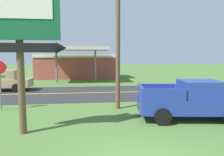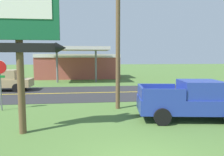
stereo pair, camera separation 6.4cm
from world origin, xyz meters
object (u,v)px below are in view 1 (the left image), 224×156
Objects in this scene: stop_sign at (0,76)px; pickup_blue_parked_on_lawn at (192,100)px; gas_station at (78,65)px; motel_sign at (19,24)px; pickup_tan_on_road at (2,81)px; utility_pole at (118,22)px.

stop_sign reaches higher than pickup_blue_parked_on_lawn.
stop_sign is 19.53m from gas_station.
motel_sign is 13.12m from pickup_tan_on_road.
stop_sign is 0.25× the size of gas_station.
pickup_tan_on_road is at bearing 110.53° from stop_sign.
utility_pole is (6.86, -0.31, 3.15)m from stop_sign.
stop_sign is at bearing 164.16° from pickup_blue_parked_on_lawn.
stop_sign is at bearing 121.08° from motel_sign.
motel_sign is 5.32m from stop_sign.
motel_sign is 1.23× the size of pickup_tan_on_road.
motel_sign is at bearing -92.89° from gas_station.
gas_station is at bearing 61.30° from pickup_tan_on_road.
gas_station is 23.08m from pickup_blue_parked_on_lawn.
pickup_tan_on_road is at bearing 114.48° from motel_sign.
pickup_blue_parked_on_lawn and pickup_tan_on_road have the same top height.
gas_station is at bearing 99.38° from utility_pole.
stop_sign is (-2.46, 4.09, -2.34)m from motel_sign.
pickup_blue_parked_on_lawn is (10.24, -2.91, -1.06)m from stop_sign.
pickup_tan_on_road is (-5.25, 11.54, -3.40)m from motel_sign.
pickup_blue_parked_on_lawn is at bearing -37.48° from utility_pole.
stop_sign is 0.54× the size of pickup_blue_parked_on_lawn.
motel_sign reaches higher than gas_station.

